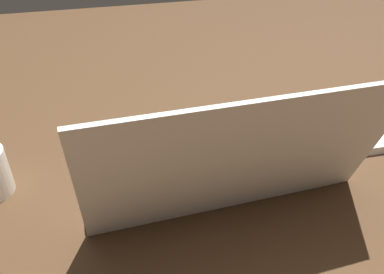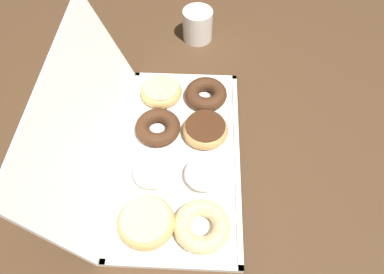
{
  "view_description": "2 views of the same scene",
  "coord_description": "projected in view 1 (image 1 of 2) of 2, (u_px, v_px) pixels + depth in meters",
  "views": [
    {
      "loc": [
        0.22,
        0.65,
        0.51
      ],
      "look_at": [
        0.03,
        -0.01,
        0.06
      ],
      "focal_mm": 35.21,
      "sensor_mm": 36.0,
      "label": 1
    },
    {
      "loc": [
        -0.45,
        -0.05,
        0.73
      ],
      "look_at": [
        0.02,
        -0.03,
        0.06
      ],
      "focal_mm": 32.75,
      "sensor_mm": 36.0,
      "label": 2
    }
  ],
  "objects": [
    {
      "name": "cruller_donut_0",
      "position": [
        269.0,
        126.0,
        0.93
      ],
      "size": [
        0.12,
        0.12,
        0.04
      ],
      "color": "#EACC8C",
      "rests_on": "donut_box"
    },
    {
      "name": "powdered_filled_donut_5",
      "position": [
        242.0,
        160.0,
        0.81
      ],
      "size": [
        0.09,
        0.09,
        0.05
      ],
      "color": "white",
      "rests_on": "donut_box"
    },
    {
      "name": "box_lid_open",
      "position": [
        243.0,
        162.0,
        0.62
      ],
      "size": [
        0.54,
        0.1,
        0.28
      ],
      "primitive_type": "cube",
      "rotation": [
        1.24,
        0.0,
        0.0
      ],
      "color": "white",
      "rests_on": "ground"
    },
    {
      "name": "chocolate_cake_ring_donut_3",
      "position": [
        119.0,
        150.0,
        0.84
      ],
      "size": [
        0.11,
        0.11,
        0.04
      ],
      "color": "#472816",
      "rests_on": "donut_box"
    },
    {
      "name": "chocolate_frosted_donut_2",
      "position": [
        171.0,
        141.0,
        0.87
      ],
      "size": [
        0.11,
        0.11,
        0.04
      ],
      "color": "tan",
      "rests_on": "donut_box"
    },
    {
      "name": "napkin_stack",
      "position": [
        363.0,
        134.0,
        0.94
      ],
      "size": [
        0.16,
        0.16,
        0.02
      ],
      "primitive_type": "cube",
      "rotation": [
        0.0,
        0.0,
        -0.07
      ],
      "color": "white",
      "rests_on": "ground"
    },
    {
      "name": "ground_plane",
      "position": [
        205.0,
        162.0,
        0.85
      ],
      "size": [
        3.0,
        3.0,
        0.0
      ],
      "primitive_type": "plane",
      "color": "#4C331E"
    },
    {
      "name": "glazed_ring_donut_4",
      "position": [
        291.0,
        151.0,
        0.84
      ],
      "size": [
        0.12,
        0.12,
        0.04
      ],
      "color": "tan",
      "rests_on": "donut_box"
    },
    {
      "name": "powdered_filled_donut_1",
      "position": [
        222.0,
        132.0,
        0.9
      ],
      "size": [
        0.09,
        0.09,
        0.04
      ],
      "color": "white",
      "rests_on": "donut_box"
    },
    {
      "name": "chocolate_cake_ring_donut_6",
      "position": [
        183.0,
        173.0,
        0.78
      ],
      "size": [
        0.11,
        0.11,
        0.04
      ],
      "color": "#472816",
      "rests_on": "donut_box"
    },
    {
      "name": "glazed_ring_donut_7",
      "position": [
        125.0,
        184.0,
        0.74
      ],
      "size": [
        0.11,
        0.11,
        0.04
      ],
      "color": "tan",
      "rests_on": "donut_box"
    },
    {
      "name": "donut_box",
      "position": [
        205.0,
        160.0,
        0.85
      ],
      "size": [
        0.54,
        0.29,
        0.01
      ],
      "color": "white",
      "rests_on": "ground"
    }
  ]
}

